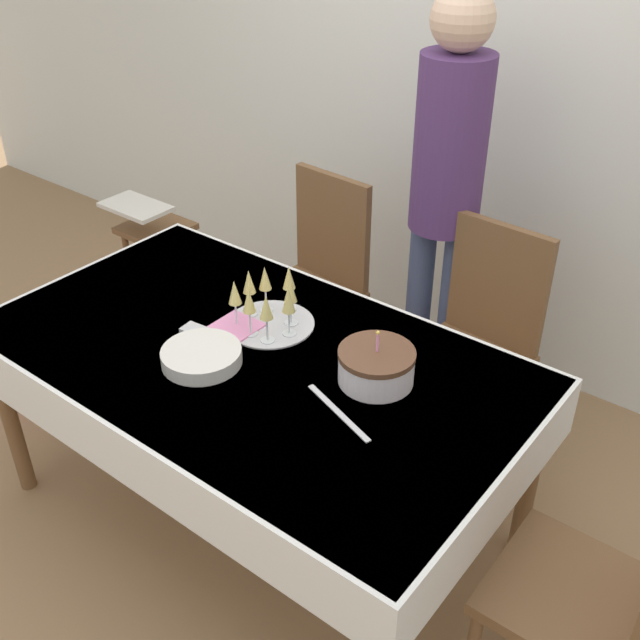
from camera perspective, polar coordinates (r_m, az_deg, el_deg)
ground_plane at (r=2.94m, az=-4.54°, el=-14.61°), size 12.00×12.00×0.00m
wall_back at (r=3.35m, az=12.79°, el=18.07°), size 8.00×0.05×2.70m
dining_table at (r=2.49m, az=-5.18°, el=-4.33°), size 1.81×1.04×0.76m
dining_chair_far_left at (r=3.31m, az=-0.32°, el=3.49°), size 0.45×0.45×0.97m
dining_chair_far_right at (r=2.95m, az=11.96°, el=-1.25°), size 0.44×0.44×0.97m
dining_chair_right_end at (r=2.16m, az=21.21°, el=-18.75°), size 0.42×0.42×0.97m
birthday_cake at (r=2.28m, az=4.31°, el=-3.52°), size 0.24×0.24×0.18m
champagne_tray at (r=2.51m, az=-4.01°, el=1.40°), size 0.30×0.30×0.18m
plate_stack_main at (r=2.39m, az=-9.01°, el=-2.75°), size 0.26×0.26×0.05m
cake_knife at (r=2.18m, az=1.40°, el=-7.05°), size 0.29×0.11×0.00m
fork_pile at (r=2.52m, az=-8.80°, el=-1.11°), size 0.17×0.08×0.02m
napkin_pile at (r=2.55m, az=-6.44°, el=-0.57°), size 0.15×0.15×0.01m
person_standing at (r=2.98m, az=9.69°, el=10.86°), size 0.28×0.28×1.75m
high_chair at (r=3.80m, az=-12.53°, el=5.81°), size 0.33×0.35×0.71m
gift_bag at (r=3.64m, az=-20.75°, el=-2.93°), size 0.25×0.15×0.33m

